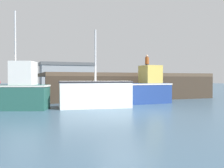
% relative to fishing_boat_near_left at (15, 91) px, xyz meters
% --- Properties ---
extents(ground, '(120.00, 160.00, 0.10)m').
position_rel_fishing_boat_near_left_xyz_m(ground, '(4.70, -2.74, -0.99)').
color(ground, '#334C60').
extents(pier, '(12.84, 7.02, 1.95)m').
position_rel_fishing_boat_near_left_xyz_m(pier, '(8.10, 5.11, 0.67)').
color(pier, brown).
rests_on(pier, ground).
extents(fishing_boat_near_left, '(3.49, 2.27, 4.87)m').
position_rel_fishing_boat_near_left_xyz_m(fishing_boat_near_left, '(0.00, 0.00, 0.00)').
color(fishing_boat_near_left, '#23564C').
rests_on(fishing_boat_near_left, ground).
extents(fishing_boat_near_right, '(3.91, 1.74, 4.10)m').
position_rel_fishing_boat_near_left_xyz_m(fishing_boat_near_right, '(3.94, -0.67, -0.19)').
color(fishing_boat_near_right, silver).
rests_on(fishing_boat_near_right, ground).
extents(fishing_boat_mid, '(3.04, 1.73, 2.38)m').
position_rel_fishing_boat_near_left_xyz_m(fishing_boat_mid, '(7.71, 0.68, -0.06)').
color(fishing_boat_mid, navy).
rests_on(fishing_boat_mid, ground).
extents(dockworker, '(0.34, 0.34, 1.71)m').
position_rel_fishing_boat_near_left_xyz_m(dockworker, '(10.86, 6.25, 1.87)').
color(dockworker, '#2D3342').
rests_on(dockworker, pier).
extents(warehouse, '(8.72, 4.42, 4.20)m').
position_rel_fishing_boat_near_left_xyz_m(warehouse, '(7.82, 28.16, 1.17)').
color(warehouse, gray).
rests_on(warehouse, ground).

